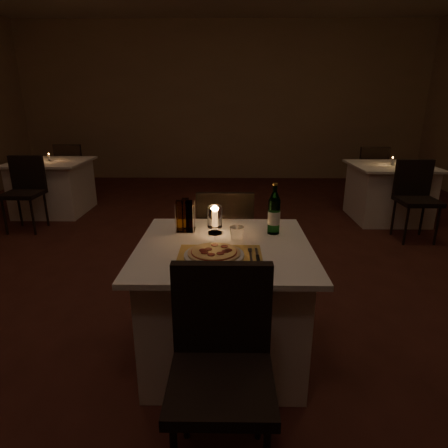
{
  "coord_description": "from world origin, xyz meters",
  "views": [
    {
      "loc": [
        0.12,
        -2.77,
        1.53
      ],
      "look_at": [
        0.09,
        -0.74,
        0.86
      ],
      "focal_mm": 30.0,
      "sensor_mm": 36.0,
      "label": 1
    }
  ],
  "objects_px": {
    "pizza": "(214,252)",
    "neighbor_table_left": "(53,187)",
    "chair_near": "(222,351)",
    "hurricane_candle": "(215,218)",
    "water_bottle": "(274,214)",
    "plate": "(214,255)",
    "main_table": "(224,301)",
    "neighbor_table_right": "(388,192)",
    "tumbler": "(237,234)",
    "chair_far": "(225,234)"
  },
  "relations": [
    {
      "from": "chair_far",
      "to": "neighbor_table_left",
      "type": "distance_m",
      "value": 3.49
    },
    {
      "from": "chair_near",
      "to": "plate",
      "type": "bearing_deg",
      "value": 95.35
    },
    {
      "from": "chair_near",
      "to": "tumbler",
      "type": "xyz_separation_m",
      "value": [
        0.08,
        0.78,
        0.23
      ]
    },
    {
      "from": "chair_far",
      "to": "tumbler",
      "type": "bearing_deg",
      "value": -83.31
    },
    {
      "from": "main_table",
      "to": "plate",
      "type": "xyz_separation_m",
      "value": [
        -0.05,
        -0.18,
        0.38
      ]
    },
    {
      "from": "main_table",
      "to": "neighbor_table_right",
      "type": "relative_size",
      "value": 1.0
    },
    {
      "from": "tumbler",
      "to": "hurricane_candle",
      "type": "bearing_deg",
      "value": 137.18
    },
    {
      "from": "chair_near",
      "to": "pizza",
      "type": "bearing_deg",
      "value": 95.31
    },
    {
      "from": "main_table",
      "to": "hurricane_candle",
      "type": "bearing_deg",
      "value": 106.9
    },
    {
      "from": "chair_far",
      "to": "neighbor_table_left",
      "type": "height_order",
      "value": "chair_far"
    },
    {
      "from": "water_bottle",
      "to": "hurricane_candle",
      "type": "bearing_deg",
      "value": -178.46
    },
    {
      "from": "chair_far",
      "to": "water_bottle",
      "type": "relative_size",
      "value": 2.82
    },
    {
      "from": "plate",
      "to": "pizza",
      "type": "xyz_separation_m",
      "value": [
        0.0,
        0.0,
        0.02
      ]
    },
    {
      "from": "plate",
      "to": "hurricane_candle",
      "type": "relative_size",
      "value": 1.81
    },
    {
      "from": "chair_far",
      "to": "hurricane_candle",
      "type": "height_order",
      "value": "hurricane_candle"
    },
    {
      "from": "chair_far",
      "to": "neighbor_table_right",
      "type": "distance_m",
      "value": 3.07
    },
    {
      "from": "main_table",
      "to": "water_bottle",
      "type": "height_order",
      "value": "water_bottle"
    },
    {
      "from": "chair_far",
      "to": "pizza",
      "type": "xyz_separation_m",
      "value": [
        -0.05,
        -0.89,
        0.22
      ]
    },
    {
      "from": "neighbor_table_left",
      "to": "plate",
      "type": "bearing_deg",
      "value": -54.12
    },
    {
      "from": "hurricane_candle",
      "to": "neighbor_table_left",
      "type": "height_order",
      "value": "hurricane_candle"
    },
    {
      "from": "chair_near",
      "to": "neighbor_table_left",
      "type": "height_order",
      "value": "chair_near"
    },
    {
      "from": "chair_near",
      "to": "neighbor_table_left",
      "type": "distance_m",
      "value": 4.61
    },
    {
      "from": "pizza",
      "to": "neighbor_table_left",
      "type": "bearing_deg",
      "value": 125.88
    },
    {
      "from": "chair_near",
      "to": "water_bottle",
      "type": "xyz_separation_m",
      "value": [
        0.31,
        0.92,
        0.32
      ]
    },
    {
      "from": "water_bottle",
      "to": "neighbor_table_right",
      "type": "height_order",
      "value": "water_bottle"
    },
    {
      "from": "pizza",
      "to": "chair_near",
      "type": "bearing_deg",
      "value": -84.69
    },
    {
      "from": "pizza",
      "to": "neighbor_table_left",
      "type": "distance_m",
      "value": 4.15
    },
    {
      "from": "tumbler",
      "to": "hurricane_candle",
      "type": "relative_size",
      "value": 0.48
    },
    {
      "from": "main_table",
      "to": "neighbor_table_right",
      "type": "height_order",
      "value": "same"
    },
    {
      "from": "hurricane_candle",
      "to": "plate",
      "type": "bearing_deg",
      "value": -88.59
    },
    {
      "from": "chair_near",
      "to": "hurricane_candle",
      "type": "bearing_deg",
      "value": 93.73
    },
    {
      "from": "chair_far",
      "to": "water_bottle",
      "type": "height_order",
      "value": "water_bottle"
    },
    {
      "from": "main_table",
      "to": "water_bottle",
      "type": "relative_size",
      "value": 3.13
    },
    {
      "from": "chair_near",
      "to": "chair_far",
      "type": "xyz_separation_m",
      "value": [
        -0.0,
        1.43,
        0.0
      ]
    },
    {
      "from": "hurricane_candle",
      "to": "pizza",
      "type": "bearing_deg",
      "value": -88.55
    },
    {
      "from": "main_table",
      "to": "hurricane_candle",
      "type": "relative_size",
      "value": 5.64
    },
    {
      "from": "tumbler",
      "to": "hurricane_candle",
      "type": "height_order",
      "value": "hurricane_candle"
    },
    {
      "from": "main_table",
      "to": "neighbor_table_left",
      "type": "distance_m",
      "value": 4.02
    },
    {
      "from": "main_table",
      "to": "water_bottle",
      "type": "distance_m",
      "value": 0.62
    },
    {
      "from": "tumbler",
      "to": "chair_far",
      "type": "bearing_deg",
      "value": 96.69
    },
    {
      "from": "main_table",
      "to": "water_bottle",
      "type": "bearing_deg",
      "value": 33.75
    },
    {
      "from": "chair_near",
      "to": "pizza",
      "type": "xyz_separation_m",
      "value": [
        -0.05,
        0.53,
        0.22
      ]
    },
    {
      "from": "neighbor_table_right",
      "to": "hurricane_candle",
      "type": "bearing_deg",
      "value": -129.32
    },
    {
      "from": "chair_near",
      "to": "water_bottle",
      "type": "height_order",
      "value": "water_bottle"
    },
    {
      "from": "chair_near",
      "to": "neighbor_table_right",
      "type": "height_order",
      "value": "chair_near"
    },
    {
      "from": "main_table",
      "to": "neighbor_table_right",
      "type": "xyz_separation_m",
      "value": [
        2.15,
        2.9,
        0.0
      ]
    },
    {
      "from": "pizza",
      "to": "hurricane_candle",
      "type": "distance_m",
      "value": 0.38
    },
    {
      "from": "chair_far",
      "to": "main_table",
      "type": "bearing_deg",
      "value": -90.0
    },
    {
      "from": "plate",
      "to": "tumbler",
      "type": "height_order",
      "value": "tumbler"
    },
    {
      "from": "main_table",
      "to": "neighbor_table_left",
      "type": "bearing_deg",
      "value": 127.96
    }
  ]
}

